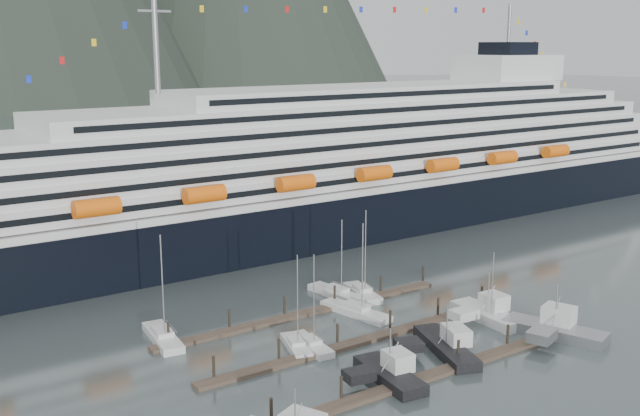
# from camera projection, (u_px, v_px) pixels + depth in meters

# --- Properties ---
(ground) EXTENTS (1600.00, 1600.00, 0.00)m
(ground) POSITION_uv_depth(u_px,v_px,m) (404.00, 342.00, 99.28)
(ground) COLOR #455151
(ground) RESTS_ON ground
(cruise_ship) EXTENTS (210.00, 30.40, 50.30)m
(cruise_ship) POSITION_uv_depth(u_px,v_px,m) (341.00, 174.00, 157.53)
(cruise_ship) COLOR black
(cruise_ship) RESTS_ON ground
(dock_near) EXTENTS (48.18, 2.28, 3.20)m
(dock_near) POSITION_uv_depth(u_px,v_px,m) (428.00, 375.00, 88.49)
(dock_near) COLOR #403329
(dock_near) RESTS_ON ground
(dock_mid) EXTENTS (48.18, 2.28, 3.20)m
(dock_mid) POSITION_uv_depth(u_px,v_px,m) (361.00, 341.00, 98.91)
(dock_mid) COLOR #403329
(dock_mid) RESTS_ON ground
(dock_far) EXTENTS (48.18, 2.28, 3.20)m
(dock_far) POSITION_uv_depth(u_px,v_px,m) (306.00, 312.00, 109.32)
(dock_far) COLOR #403329
(dock_far) RESTS_ON ground
(sailboat_a) EXTENTS (4.65, 8.35, 13.28)m
(sailboat_a) POSITION_uv_depth(u_px,v_px,m) (296.00, 346.00, 96.81)
(sailboat_a) COLOR silver
(sailboat_a) RESTS_ON ground
(sailboat_c) EXTENTS (3.33, 8.92, 13.26)m
(sailboat_c) POSITION_uv_depth(u_px,v_px,m) (311.00, 345.00, 97.16)
(sailboat_c) COLOR silver
(sailboat_c) RESTS_ON ground
(sailboat_d) EXTENTS (4.89, 12.19, 14.45)m
(sailboat_d) POSITION_uv_depth(u_px,v_px,m) (356.00, 312.00, 109.18)
(sailboat_d) COLOR silver
(sailboat_d) RESTS_ON ground
(sailboat_e) EXTENTS (4.30, 11.28, 15.38)m
(sailboat_e) POSITION_uv_depth(u_px,v_px,m) (163.00, 338.00, 99.48)
(sailboat_e) COLOR silver
(sailboat_e) RESTS_ON ground
(sailboat_f) EXTENTS (4.92, 9.84, 14.47)m
(sailboat_f) POSITION_uv_depth(u_px,v_px,m) (362.00, 293.00, 117.40)
(sailboat_f) COLOR silver
(sailboat_f) RESTS_ON ground
(sailboat_g) EXTENTS (3.96, 11.17, 13.04)m
(sailboat_g) POSITION_uv_depth(u_px,v_px,m) (337.00, 294.00, 117.16)
(sailboat_g) COLOR silver
(sailboat_g) RESTS_ON ground
(sailboat_h) EXTENTS (2.78, 8.37, 10.82)m
(sailboat_h) POSITION_uv_depth(u_px,v_px,m) (486.00, 319.00, 106.50)
(sailboat_h) COLOR silver
(sailboat_h) RESTS_ON ground
(trawler_b) EXTENTS (8.69, 11.39, 7.16)m
(trawler_b) POSITION_uv_depth(u_px,v_px,m) (389.00, 374.00, 87.55)
(trawler_b) COLOR black
(trawler_b) RESTS_ON ground
(trawler_c) EXTENTS (10.80, 13.91, 6.90)m
(trawler_c) POSITION_uv_depth(u_px,v_px,m) (445.00, 346.00, 95.72)
(trawler_c) COLOR black
(trawler_c) RESTS_ON ground
(trawler_d) EXTENTS (11.39, 14.24, 8.18)m
(trawler_d) POSITION_uv_depth(u_px,v_px,m) (554.00, 330.00, 100.88)
(trawler_d) COLOR #929597
(trawler_d) RESTS_ON ground
(trawler_e) EXTENTS (9.21, 12.08, 7.74)m
(trawler_e) POSITION_uv_depth(u_px,v_px,m) (487.00, 314.00, 107.03)
(trawler_e) COLOR silver
(trawler_e) RESTS_ON ground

